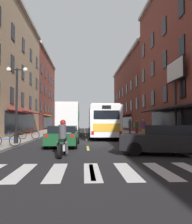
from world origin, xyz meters
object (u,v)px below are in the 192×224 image
object	(u,v)px
motorcycle_rider	(63,141)
bicycle_mid	(6,140)
sedan_near	(71,128)
sedan_far	(64,136)
billboard_sign	(175,78)
pedestrian_near	(136,128)
pedestrian_far	(130,126)
street_lamp_twin	(17,101)
box_truck	(69,119)
sedan_mid	(168,140)
transit_bus	(102,121)
pedestrian_rear	(143,128)
bicycle_near	(29,135)

from	to	relation	value
motorcycle_rider	bicycle_mid	size ratio (longest dim) A/B	1.21
sedan_near	sedan_far	distance (m)	22.52
billboard_sign	pedestrian_near	world-z (taller)	billboard_sign
billboard_sign	pedestrian_far	xyz separation A→B (m)	(-1.79, 9.33, -4.00)
street_lamp_twin	pedestrian_near	bearing A→B (deg)	38.33
pedestrian_far	box_truck	bearing A→B (deg)	-67.80
box_truck	pedestrian_far	distance (m)	7.45
sedan_mid	pedestrian_near	world-z (taller)	pedestrian_near
motorcycle_rider	pedestrian_far	bearing A→B (deg)	68.88
sedan_mid	transit_bus	bearing A→B (deg)	99.34
sedan_far	motorcycle_rider	size ratio (longest dim) A/B	2.30
sedan_far	motorcycle_rider	bearing A→B (deg)	-85.57
sedan_near	bicycle_mid	size ratio (longest dim) A/B	2.57
motorcycle_rider	pedestrian_far	distance (m)	17.94
box_truck	bicycle_mid	xyz separation A→B (m)	(-2.68, -14.88, -1.44)
transit_bus	motorcycle_rider	bearing A→B (deg)	-102.10
bicycle_mid	billboard_sign	bearing A→B (deg)	20.47
billboard_sign	pedestrian_far	world-z (taller)	billboard_sign
box_truck	sedan_near	xyz separation A→B (m)	(-0.25, 9.12, -1.27)
transit_bus	pedestrian_rear	size ratio (longest dim) A/B	6.71
transit_bus	sedan_near	xyz separation A→B (m)	(-3.92, 13.82, -0.95)
bicycle_mid	pedestrian_near	size ratio (longest dim) A/B	1.07
pedestrian_rear	sedan_mid	bearing A→B (deg)	-15.61
billboard_sign	street_lamp_twin	bearing A→B (deg)	-168.85
motorcycle_rider	bicycle_mid	world-z (taller)	motorcycle_rider
sedan_near	sedan_mid	distance (m)	27.43
transit_bus	sedan_far	xyz separation A→B (m)	(-3.17, -8.68, -0.94)
transit_bus	pedestrian_near	size ratio (longest dim) A/B	7.13
billboard_sign	sedan_near	distance (m)	22.16
billboard_sign	box_truck	distance (m)	14.23
billboard_sign	bicycle_near	xyz separation A→B (m)	(-11.82, 1.55, -4.57)
transit_bus	sedan_near	bearing A→B (deg)	105.83
bicycle_near	street_lamp_twin	xyz separation A→B (m)	(0.04, -3.87, 2.46)
box_truck	sedan_far	xyz separation A→B (m)	(0.50, -13.38, -1.26)
street_lamp_twin	sedan_near	bearing A→B (deg)	83.66
sedan_far	transit_bus	bearing A→B (deg)	69.92
billboard_sign	pedestrian_rear	distance (m)	5.06
motorcycle_rider	pedestrian_near	size ratio (longest dim) A/B	1.30
pedestrian_far	pedestrian_near	bearing A→B (deg)	29.63
pedestrian_far	sedan_mid	bearing A→B (deg)	25.90
sedan_mid	motorcycle_rider	distance (m)	4.96
transit_bus	bicycle_near	xyz separation A→B (m)	(-6.40, -4.23, -1.12)
box_truck	bicycle_mid	distance (m)	15.18
pedestrian_near	street_lamp_twin	distance (m)	12.76
street_lamp_twin	sedan_far	bearing A→B (deg)	-10.35
transit_bus	sedan_far	size ratio (longest dim) A/B	2.39
sedan_mid	motorcycle_rider	size ratio (longest dim) A/B	2.26
street_lamp_twin	bicycle_near	bearing A→B (deg)	90.64
pedestrian_far	street_lamp_twin	world-z (taller)	street_lamp_twin
billboard_sign	sedan_far	size ratio (longest dim) A/B	1.34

